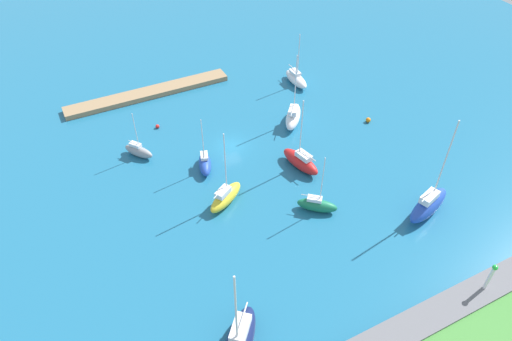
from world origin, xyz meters
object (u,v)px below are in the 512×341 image
sailboat_white_west_end (296,79)px  sailboat_gray_mid_basin (138,151)px  sailboat_blue_far_north (429,204)px  mooring_buoy_red (157,126)px  pier_dock (149,93)px  sailboat_white_lone_south (293,116)px  harbor_beacon (491,275)px  sailboat_green_inner_mooring (317,205)px  sailboat_yellow_off_beacon (226,197)px  mooring_buoy_orange (368,120)px  sailboat_red_along_channel (301,161)px  sailboat_blue_east_end (205,163)px

sailboat_white_west_end → sailboat_gray_mid_basin: bearing=-76.2°
sailboat_blue_far_north → mooring_buoy_red: sailboat_blue_far_north is taller
pier_dock → sailboat_white_lone_south: size_ratio=2.43×
harbor_beacon → mooring_buoy_red: harbor_beacon is taller
sailboat_green_inner_mooring → sailboat_white_lone_south: bearing=109.1°
harbor_beacon → sailboat_yellow_off_beacon: sailboat_yellow_off_beacon is taller
sailboat_gray_mid_basin → sailboat_white_lone_south: bearing=46.8°
sailboat_white_lone_south → sailboat_white_west_end: bearing=6.5°
pier_dock → sailboat_white_west_end: sailboat_white_west_end is taller
sailboat_blue_far_north → sailboat_green_inner_mooring: bearing=133.7°
pier_dock → sailboat_green_inner_mooring: size_ratio=3.22×
mooring_buoy_orange → sailboat_gray_mid_basin: bearing=-13.1°
sailboat_green_inner_mooring → sailboat_yellow_off_beacon: bearing=-173.0°
sailboat_red_along_channel → sailboat_gray_mid_basin: 22.98m
sailboat_gray_mid_basin → mooring_buoy_red: sailboat_gray_mid_basin is taller
harbor_beacon → mooring_buoy_orange: (-8.47, -30.79, -2.94)m
pier_dock → mooring_buoy_red: size_ratio=45.30×
sailboat_blue_east_end → sailboat_gray_mid_basin: sailboat_blue_east_end is taller
pier_dock → sailboat_blue_east_end: size_ratio=3.30×
harbor_beacon → sailboat_gray_mid_basin: 46.65m
sailboat_white_west_end → sailboat_blue_far_north: (1.28, 34.17, 0.59)m
harbor_beacon → sailboat_gray_mid_basin: bearing=-56.4°
sailboat_green_inner_mooring → sailboat_gray_mid_basin: 26.56m
pier_dock → mooring_buoy_orange: size_ratio=35.45×
mooring_buoy_orange → pier_dock: bearing=-39.1°
pier_dock → sailboat_white_lone_south: bearing=134.7°
sailboat_red_along_channel → mooring_buoy_orange: 15.72m
sailboat_blue_east_end → mooring_buoy_red: size_ratio=13.74×
sailboat_blue_east_end → sailboat_white_west_end: 26.59m
harbor_beacon → sailboat_blue_east_end: (18.43, -31.94, -2.36)m
sailboat_yellow_off_beacon → mooring_buoy_orange: (-27.06, -6.19, -0.70)m
sailboat_blue_east_end → pier_dock: bearing=-157.9°
sailboat_red_along_channel → sailboat_gray_mid_basin: sailboat_red_along_channel is taller
harbor_beacon → sailboat_red_along_channel: sailboat_red_along_channel is taller
pier_dock → harbor_beacon: size_ratio=7.43×
pier_dock → sailboat_blue_east_end: 21.88m
sailboat_red_along_channel → sailboat_gray_mid_basin: bearing=44.5°
pier_dock → sailboat_yellow_off_beacon: (-1.26, 29.17, 0.68)m
harbor_beacon → sailboat_green_inner_mooring: (8.93, -18.28, -2.41)m
sailboat_red_along_channel → sailboat_white_west_end: size_ratio=1.15×
sailboat_white_lone_south → mooring_buoy_orange: (-10.62, 5.10, -0.89)m
sailboat_gray_mid_basin → sailboat_blue_far_north: bearing=10.5°
harbor_beacon → sailboat_yellow_off_beacon: (18.58, -24.60, -2.24)m
sailboat_yellow_off_beacon → sailboat_red_along_channel: (-12.03, -1.65, 0.06)m
mooring_buoy_orange → sailboat_blue_east_end: bearing=-2.5°
sailboat_green_inner_mooring → sailboat_gray_mid_basin: size_ratio=1.17×
sailboat_blue_east_end → sailboat_red_along_channel: bearing=82.8°
sailboat_red_along_channel → sailboat_white_west_end: bearing=-41.3°
sailboat_white_lone_south → sailboat_green_inner_mooring: bearing=-161.9°
sailboat_red_along_channel → pier_dock: bearing=13.3°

